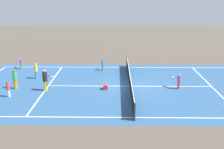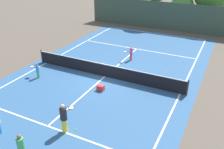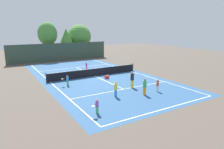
% 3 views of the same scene
% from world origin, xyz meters
% --- Properties ---
extents(ground_plane, '(80.00, 80.00, 0.00)m').
position_xyz_m(ground_plane, '(0.00, 0.00, 0.00)').
color(ground_plane, brown).
extents(court_surface, '(13.00, 25.00, 0.01)m').
position_xyz_m(court_surface, '(0.00, 0.00, 0.00)').
color(court_surface, '#2D5684').
rests_on(court_surface, ground_plane).
extents(tennis_net, '(11.90, 0.10, 1.10)m').
position_xyz_m(tennis_net, '(0.00, 0.00, 0.51)').
color(tennis_net, '#333833').
rests_on(tennis_net, ground_plane).
extents(player_0, '(0.74, 0.73, 1.20)m').
position_xyz_m(player_0, '(0.50, 3.67, 0.63)').
color(player_0, '#E54C3F').
rests_on(player_0, ground_plane).
extents(player_1, '(0.45, 0.93, 1.64)m').
position_xyz_m(player_1, '(1.07, -6.31, 0.85)').
color(player_1, yellow).
rests_on(player_1, ground_plane).
extents(player_2, '(0.29, 0.29, 1.36)m').
position_xyz_m(player_2, '(-1.84, -7.86, 0.70)').
color(player_2, '#388CD8').
rests_on(player_2, ground_plane).
extents(player_3, '(0.25, 0.25, 1.16)m').
position_xyz_m(player_3, '(2.35, -8.60, 0.60)').
color(player_3, silver).
rests_on(player_3, ground_plane).
extents(player_4, '(0.77, 0.63, 1.09)m').
position_xyz_m(player_4, '(-4.83, -10.17, 0.57)').
color(player_4, '#3FA559').
rests_on(player_4, ground_plane).
extents(player_5, '(0.32, 0.32, 1.48)m').
position_xyz_m(player_5, '(0.66, -8.73, 0.76)').
color(player_5, orange).
rests_on(player_5, ground_plane).
extents(player_6, '(0.81, 0.36, 1.11)m').
position_xyz_m(player_6, '(-4.30, -2.31, 0.58)').
color(player_6, '#3FA559').
rests_on(player_6, ground_plane).
extents(ball_crate, '(0.47, 0.32, 0.43)m').
position_xyz_m(ball_crate, '(0.67, -1.87, 0.18)').
color(ball_crate, red).
rests_on(ball_crate, ground_plane).
extents(tennis_ball_0, '(0.07, 0.07, 0.07)m').
position_xyz_m(tennis_ball_0, '(3.66, -1.05, 0.03)').
color(tennis_ball_0, '#CCE533').
rests_on(tennis_ball_0, ground_plane).
extents(tennis_ball_1, '(0.07, 0.07, 0.07)m').
position_xyz_m(tennis_ball_1, '(3.48, 4.09, 0.03)').
color(tennis_ball_1, '#CCE533').
rests_on(tennis_ball_1, ground_plane).
extents(tennis_ball_2, '(0.07, 0.07, 0.07)m').
position_xyz_m(tennis_ball_2, '(-0.66, 4.46, 0.03)').
color(tennis_ball_2, '#CCE533').
rests_on(tennis_ball_2, ground_plane).
extents(tennis_ball_3, '(0.07, 0.07, 0.07)m').
position_xyz_m(tennis_ball_3, '(1.51, -6.00, 0.03)').
color(tennis_ball_3, '#CCE533').
rests_on(tennis_ball_3, ground_plane).
extents(tennis_ball_4, '(0.07, 0.07, 0.07)m').
position_xyz_m(tennis_ball_4, '(3.49, 5.69, 0.03)').
color(tennis_ball_4, '#CCE533').
rests_on(tennis_ball_4, ground_plane).
extents(tennis_ball_5, '(0.07, 0.07, 0.07)m').
position_xyz_m(tennis_ball_5, '(4.66, 5.21, 0.03)').
color(tennis_ball_5, '#CCE533').
rests_on(tennis_ball_5, ground_plane).
extents(tennis_ball_6, '(0.07, 0.07, 0.07)m').
position_xyz_m(tennis_ball_6, '(-3.29, 6.55, 0.03)').
color(tennis_ball_6, '#CCE533').
rests_on(tennis_ball_6, ground_plane).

